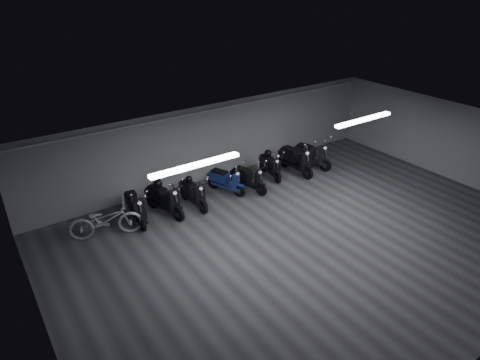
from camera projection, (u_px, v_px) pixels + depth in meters
floor at (308, 239)px, 12.03m from camera, size 14.00×10.00×0.01m
ceiling at (316, 149)px, 10.77m from camera, size 14.00×10.00×0.01m
back_wall at (216, 141)px, 15.08m from camera, size 14.00×0.01×2.80m
left_wall at (39, 298)px, 7.85m from camera, size 0.01×10.00×2.80m
right_wall at (455, 142)px, 14.96m from camera, size 0.01×10.00×2.80m
fluor_strip_left at (196, 165)px, 10.01m from camera, size 2.40×0.18×0.08m
fluor_strip_right at (364, 120)px, 13.06m from camera, size 2.40×0.18×0.08m
conduit at (216, 109)px, 14.47m from camera, size 13.60×0.05×0.05m
scooter_0 at (135, 203)px, 12.57m from camera, size 0.74×1.79×1.30m
scooter_1 at (164, 195)px, 12.92m from camera, size 1.07×1.96×1.39m
scooter_3 at (193, 189)px, 13.40m from camera, size 0.64×1.71×1.25m
scooter_4 at (226, 176)px, 14.26m from camera, size 1.13×1.75×1.24m
scooter_5 at (249, 174)px, 14.37m from camera, size 0.99×1.78×1.26m
scooter_7 at (271, 162)px, 15.35m from camera, size 0.79×1.68×1.20m
scooter_8 at (296, 155)px, 15.62m from camera, size 0.70×1.97×1.46m
scooter_9 at (312, 151)px, 16.10m from camera, size 1.13×1.94×1.37m
bicycle at (105, 216)px, 11.87m from camera, size 2.15×1.29×1.31m
helmet_0 at (189, 179)px, 13.45m from camera, size 0.23×0.23×0.23m
helmet_1 at (158, 184)px, 12.94m from camera, size 0.29×0.29×0.29m
helmet_2 at (268, 153)px, 15.41m from camera, size 0.27×0.27×0.27m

